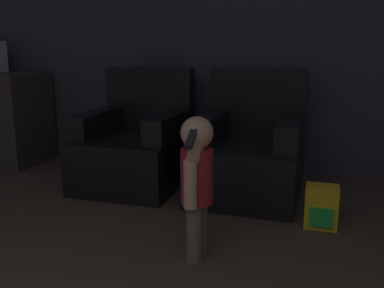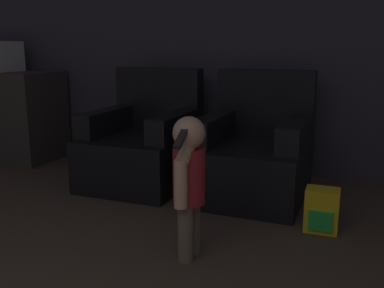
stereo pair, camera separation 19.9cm
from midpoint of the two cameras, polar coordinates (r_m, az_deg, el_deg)
The scene contains 6 objects.
wall_back at distance 3.97m, azimuth 9.76°, elevation 14.98°, with size 8.40×0.05×2.60m.
armchair_left at distance 3.64m, azimuth -4.88°, elevation -0.14°, with size 0.80×0.93×0.96m.
armchair_right at distance 3.36m, azimuth 10.03°, elevation -1.38°, with size 0.82×0.95×0.96m.
person_toddler at distance 2.26m, azimuth 2.06°, elevation -4.38°, with size 0.17×0.31×0.78m.
toy_backpack at distance 2.85m, azimuth 18.85°, elevation -8.42°, with size 0.20×0.17×0.28m.
kitchen_counter at distance 4.84m, azimuth -22.62°, elevation 3.60°, with size 1.14×0.64×0.89m.
Camera 2 is at (0.84, 0.64, 1.12)m, focal length 40.00 mm.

